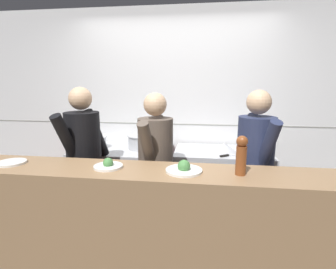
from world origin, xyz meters
name	(u,v)px	position (x,y,z in m)	size (l,w,h in m)	color
wall_back_tiled	(176,112)	(0.00, 1.39, 1.30)	(8.00, 0.06, 2.60)	white
oven_range	(124,183)	(-0.60, 0.99, 0.45)	(1.15, 0.71, 0.89)	maroon
prep_counter	(221,188)	(0.58, 0.98, 0.45)	(1.09, 0.65, 0.91)	#B7BABF
pass_counter	(152,234)	(-0.02, -0.17, 0.52)	(3.10, 0.45, 1.05)	#93704C
stock_pot	(96,142)	(-0.94, 0.97, 0.97)	(0.27, 0.27, 0.14)	#B7BABF
sauce_pot	(141,141)	(-0.38, 1.02, 0.98)	(0.33, 0.33, 0.17)	#B7BABF
mixing_bowl_steel	(224,147)	(0.60, 0.95, 0.96)	(0.28, 0.28, 0.10)	#B7BABF
chefs_knife	(232,155)	(0.67, 0.81, 0.92)	(0.33, 0.24, 0.02)	#B7BABF
plated_dish_main	(12,163)	(-1.16, -0.17, 1.06)	(0.22, 0.22, 0.02)	white
plated_dish_appetiser	(108,165)	(-0.36, -0.16, 1.07)	(0.22, 0.22, 0.08)	white
plated_dish_dessert	(184,169)	(0.23, -0.17, 1.07)	(0.27, 0.27, 0.09)	white
pepper_mill	(241,154)	(0.63, -0.18, 1.20)	(0.08, 0.08, 0.28)	brown
chef_head_cook	(85,161)	(-0.80, 0.36, 0.92)	(0.42, 0.71, 1.65)	black
chef_sous	(156,168)	(-0.08, 0.33, 0.89)	(0.37, 0.70, 1.60)	black
chef_line	(254,169)	(0.83, 0.38, 0.90)	(0.41, 0.71, 1.63)	black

